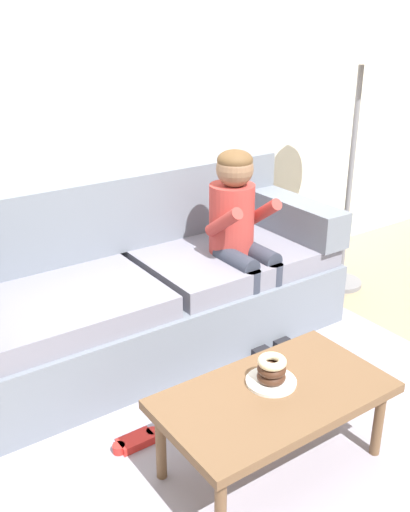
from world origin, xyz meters
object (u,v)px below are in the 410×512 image
(coffee_table, at_px, (274,400))
(person_child, at_px, (240,227))
(couch, at_px, (142,290))
(toy_controller, at_px, (136,442))
(floor_lamp, at_px, (361,69))
(donut, at_px, (271,376))

(coffee_table, height_order, person_child, person_child)
(couch, xyz_separation_m, toy_controller, (-0.47, -0.76, -0.31))
(person_child, xyz_separation_m, floor_lamp, (0.99, 0.10, 0.80))
(coffee_table, bearing_deg, floor_lamp, 34.62)
(donut, distance_m, toy_controller, 0.70)
(person_child, height_order, donut, person_child)
(couch, relative_size, donut, 18.89)
(coffee_table, bearing_deg, donut, 63.75)
(donut, bearing_deg, couch, 88.68)
(donut, bearing_deg, person_child, 59.16)
(toy_controller, bearing_deg, donut, -60.83)
(donut, bearing_deg, toy_controller, 139.18)
(floor_lamp, bearing_deg, donut, -146.30)
(toy_controller, xyz_separation_m, floor_lamp, (2.00, 0.65, 1.44))
(coffee_table, xyz_separation_m, floor_lamp, (1.58, 1.09, 1.13))
(couch, xyz_separation_m, person_child, (0.53, -0.21, 0.33))
(couch, xyz_separation_m, coffee_table, (-0.05, -1.20, 0.00))
(couch, distance_m, donut, 1.15)
(toy_controller, bearing_deg, coffee_table, -66.50)
(couch, distance_m, floor_lamp, 1.90)
(donut, bearing_deg, floor_lamp, 33.70)
(couch, relative_size, coffee_table, 2.36)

